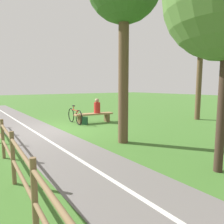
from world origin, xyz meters
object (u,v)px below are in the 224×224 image
bicycle (75,116)px  tree_by_path (201,36)px  bench (94,116)px  person_seated (97,107)px  backpack (85,121)px

bicycle → tree_by_path: 8.13m
bench → bicycle: bicycle is taller
bicycle → tree_by_path: bearing=67.9°
person_seated → tree_by_path: 6.91m
tree_by_path → person_seated: bearing=-25.7°
person_seated → backpack: (0.81, 0.13, -0.65)m
backpack → tree_by_path: tree_by_path is taller
bicycle → backpack: bearing=30.4°
bench → person_seated: person_seated is taller
bench → backpack: size_ratio=5.38×
backpack → tree_by_path: size_ratio=0.07×
bicycle → backpack: (-0.28, 0.54, -0.20)m
bench → bicycle: size_ratio=1.17×
bicycle → backpack: bicycle is taller
tree_by_path → backpack: bearing=-21.5°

